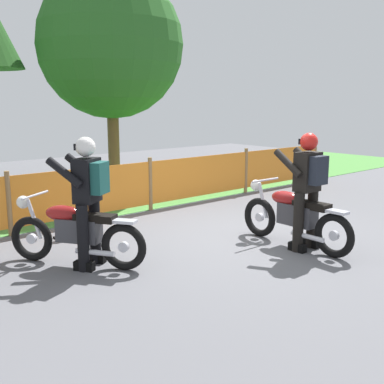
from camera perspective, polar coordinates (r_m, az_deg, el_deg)
ground at (r=7.56m, az=6.04°, el=-5.47°), size 24.00×24.00×0.02m
grass_verge at (r=11.70m, az=-13.19°, el=0.24°), size 24.00×5.63×0.01m
barrier_fence at (r=9.24m, az=-5.09°, el=1.07°), size 11.12×0.08×1.05m
tree_near_left at (r=11.81m, az=-9.87°, el=17.15°), size 3.46×3.46×5.17m
motorcycle_lead at (r=6.31m, az=-14.04°, el=-4.75°), size 1.16×1.69×0.92m
motorcycle_trailing at (r=7.09m, az=12.25°, el=-2.88°), size 0.58×1.98×0.94m
rider_lead at (r=6.10m, az=-12.52°, el=-0.36°), size 0.72×0.79×1.69m
rider_trailing at (r=6.87m, az=13.85°, el=0.83°), size 0.55×0.68×1.69m
traffic_cone at (r=7.60m, az=-15.05°, el=-3.60°), size 0.32×0.32×0.53m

